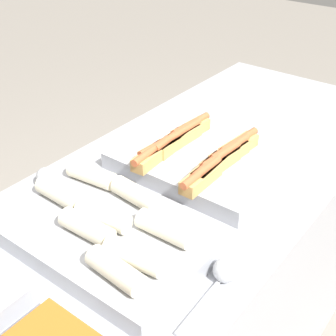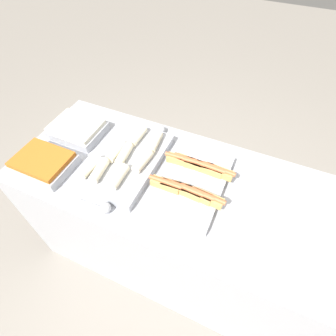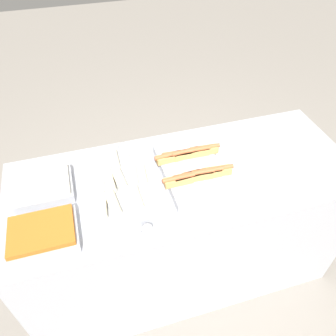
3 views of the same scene
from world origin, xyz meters
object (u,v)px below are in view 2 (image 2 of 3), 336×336
Objects in this scene: tray_wraps at (125,159)px; tray_side_front at (43,163)px; serving_spoon_near at (104,207)px; tray_side_back at (77,129)px; serving_spoon_far at (159,129)px; tray_hotdogs at (192,182)px.

tray_wraps is 1.74× the size of tray_side_front.
tray_wraps is 2.46× the size of serving_spoon_near.
tray_wraps is at bearing 27.15° from tray_side_front.
tray_side_back reaches higher than serving_spoon_near.
tray_side_front is at bearing -90.00° from tray_side_back.
tray_side_front is 0.44m from serving_spoon_near.
serving_spoon_far is (0.43, 0.49, -0.01)m from tray_side_front.
tray_hotdogs reaches higher than tray_wraps.
tray_hotdogs is 2.21× the size of serving_spoon_near.
tray_side_back is (-0.75, 0.09, -0.00)m from tray_hotdogs.
tray_side_front is at bearing -131.46° from serving_spoon_far.
tray_hotdogs is 1.56× the size of tray_side_back.
tray_side_back is at bearing 138.41° from serving_spoon_near.
tray_wraps is 2.37× the size of serving_spoon_far.
tray_hotdogs is 0.43m from serving_spoon_far.
tray_side_back is 0.48m from serving_spoon_far.
tray_side_back is (-0.38, 0.09, -0.00)m from tray_wraps.
tray_side_front reaches higher than serving_spoon_far.
tray_wraps is at bearing -13.76° from tray_side_back.
serving_spoon_near is 0.59m from serving_spoon_far.
serving_spoon_far is at bearing 137.37° from tray_hotdogs.
serving_spoon_near is (0.43, -0.38, -0.01)m from tray_side_back.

